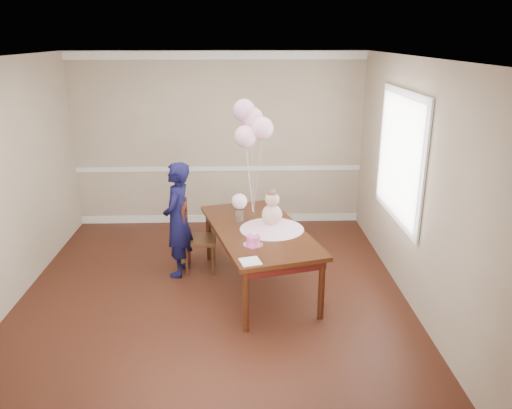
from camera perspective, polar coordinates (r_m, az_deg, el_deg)
name	(u,v)px	position (r m, az deg, el deg)	size (l,w,h in m)	color
floor	(213,297)	(5.97, -4.93, -10.49)	(4.50, 5.00, 0.00)	black
ceiling	(206,58)	(5.22, -5.78, 16.36)	(4.50, 5.00, 0.02)	white
wall_back	(218,141)	(7.87, -4.32, 7.28)	(4.50, 0.02, 2.70)	tan
wall_front	(187,305)	(3.14, -7.86, -11.30)	(4.50, 0.02, 2.70)	tan
wall_left	(0,189)	(6.01, -27.26, 1.59)	(0.02, 5.00, 2.70)	tan
wall_right	(414,185)	(5.76, 17.64, 2.14)	(0.02, 5.00, 2.70)	tan
chair_rail_trim	(219,169)	(7.96, -4.24, 4.09)	(4.50, 0.02, 0.07)	white
crown_molding	(216,55)	(7.70, -4.56, 16.63)	(4.50, 0.02, 0.12)	white
baseboard_trim	(220,218)	(8.21, -4.10, -1.59)	(4.50, 0.02, 0.12)	white
window_frame	(400,157)	(6.16, 16.15, 5.26)	(0.02, 1.66, 1.56)	silver
window_blinds	(399,157)	(6.16, 15.99, 5.27)	(0.01, 1.50, 1.40)	white
dining_table_top	(258,231)	(5.90, 0.29, -3.00)	(1.00, 1.99, 0.05)	black
table_apron	(258,236)	(5.93, 0.28, -3.67)	(0.90, 1.89, 0.10)	black
table_leg_fl	(246,301)	(5.17, -1.18, -10.98)	(0.07, 0.07, 0.70)	black
table_leg_fr	(321,290)	(5.42, 7.48, -9.61)	(0.07, 0.07, 0.70)	black
table_leg_bl	(209,235)	(6.77, -5.41, -3.54)	(0.07, 0.07, 0.70)	black
table_leg_br	(268,229)	(6.97, 1.34, -2.80)	(0.07, 0.07, 0.70)	black
baby_skirt	(272,225)	(5.87, 1.82, -2.33)	(0.76, 0.76, 0.10)	#FFBBD5
baby_torso	(272,214)	(5.83, 1.84, -1.15)	(0.24, 0.24, 0.24)	pink
baby_head	(272,199)	(5.77, 1.86, 0.62)	(0.17, 0.17, 0.17)	#D8AB95
baby_hair	(272,194)	(5.75, 1.86, 1.19)	(0.12, 0.12, 0.12)	brown
cake_platter	(253,245)	(5.44, -0.33, -4.62)	(0.22, 0.22, 0.01)	silver
birthday_cake	(253,240)	(5.42, -0.33, -4.10)	(0.15, 0.15, 0.10)	#DC4594
cake_flower_a	(253,235)	(5.40, -0.33, -3.46)	(0.03, 0.03, 0.03)	white
cake_flower_b	(255,234)	(5.42, -0.08, -3.35)	(0.03, 0.03, 0.03)	white
rose_vase_near	(240,215)	(6.10, -1.89, -1.23)	(0.10, 0.10, 0.16)	white
roses_near	(239,201)	(6.04, -1.90, 0.37)	(0.19, 0.19, 0.19)	#FAD2D7
napkin	(250,261)	(5.06, -0.66, -6.52)	(0.20, 0.20, 0.01)	white
balloon_weight	(253,212)	(6.41, -0.31, -0.87)	(0.04, 0.04, 0.02)	silver
balloon_a	(245,137)	(6.12, -1.23, 7.77)	(0.28, 0.28, 0.28)	#FFB4CD
balloon_b	(262,128)	(6.11, 0.71, 8.70)	(0.28, 0.28, 0.28)	#FFB4D5
balloon_c	(252,118)	(6.21, -0.42, 9.80)	(0.28, 0.28, 0.28)	#E5A2BE
balloon_d	(244,110)	(6.19, -1.37, 10.70)	(0.28, 0.28, 0.28)	#D999BB
balloon_ribbon_a	(249,181)	(6.27, -0.75, 2.69)	(0.00, 0.00, 0.84)	white
balloon_ribbon_b	(258,177)	(6.26, 0.18, 3.14)	(0.00, 0.00, 0.94)	silver
balloon_ribbon_c	(253,172)	(6.30, -0.36, 3.73)	(0.00, 0.00, 1.04)	white
balloon_ribbon_d	(249,168)	(6.28, -0.83, 4.15)	(0.00, 0.00, 1.14)	white
dining_chair_seat	(200,240)	(6.48, -6.41, -4.02)	(0.41, 0.41, 0.05)	#341D0E
chair_leg_fl	(187,261)	(6.43, -7.94, -6.37)	(0.04, 0.04, 0.40)	#331A0E
chair_leg_fr	(213,260)	(6.40, -4.97, -6.38)	(0.04, 0.04, 0.40)	#351C0E
chair_leg_bl	(189,250)	(6.73, -7.64, -5.17)	(0.04, 0.04, 0.40)	#35120E
chair_leg_br	(214,250)	(6.70, -4.81, -5.17)	(0.04, 0.04, 0.40)	#38200F
chair_back_post_l	(183,225)	(6.24, -8.31, -2.35)	(0.04, 0.04, 0.52)	#3A1510
chair_back_post_r	(186,216)	(6.55, -7.98, -1.30)	(0.04, 0.04, 0.52)	black
chair_slat_low	(185,228)	(6.44, -8.10, -2.73)	(0.03, 0.37, 0.05)	#33190D
chair_slat_mid	(185,218)	(6.39, -8.16, -1.50)	(0.03, 0.37, 0.05)	#36130E
chair_slat_top	(184,207)	(6.34, -8.22, -0.25)	(0.03, 0.37, 0.05)	#3E1E10
woman	(178,220)	(6.29, -8.95, -1.73)	(0.53, 0.36, 1.47)	black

